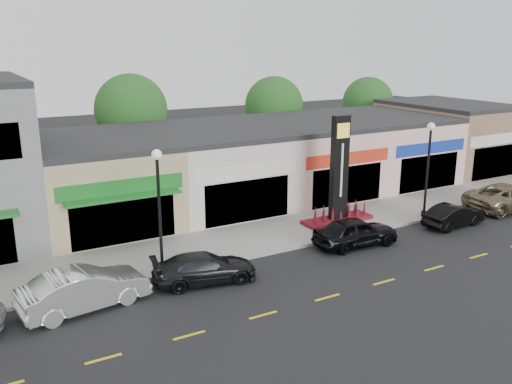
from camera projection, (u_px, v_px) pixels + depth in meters
ground at (341, 258)px, 25.77m from camera, size 120.00×120.00×0.00m
sidewalk at (291, 230)px, 29.41m from camera, size 52.00×4.30×0.15m
curb at (315, 243)px, 27.52m from camera, size 52.00×0.20×0.15m
shop_beige at (98, 180)px, 30.76m from camera, size 7.00×10.85×4.80m
shop_cream at (210, 166)px, 34.07m from camera, size 7.00×10.01×4.80m
shop_pink_w at (303, 155)px, 37.37m from camera, size 7.00×10.01×4.80m
shop_pink_e at (380, 146)px, 40.66m from camera, size 7.00×10.01×4.80m
shop_tan at (446, 135)px, 43.90m from camera, size 7.00×10.01×5.30m
tree_rear_west at (131, 110)px, 38.89m from camera, size 5.20×5.20×7.83m
tree_rear_mid at (274, 106)px, 44.63m from camera, size 4.80×4.80×7.29m
tree_rear_east at (368, 103)px, 49.41m from camera, size 4.60×4.60×6.94m
lamp_west_near at (159, 199)px, 23.18m from camera, size 0.44×0.44×5.47m
lamp_east_near at (428, 160)px, 30.71m from camera, size 0.44×0.44×5.47m
pylon_sign at (339, 185)px, 30.11m from camera, size 4.20×1.30×6.00m
car_white_van at (84, 289)px, 20.75m from camera, size 2.42×5.10×1.62m
car_dark_sedan at (204, 268)px, 23.06m from camera, size 2.53×4.70×1.30m
car_black_sedan at (356, 232)px, 27.17m from camera, size 2.05×4.51×1.50m
car_black_conv at (454, 216)px, 30.11m from camera, size 1.58×3.92×1.27m
car_gold_suv at (509, 197)px, 33.18m from camera, size 3.10×5.92×1.59m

